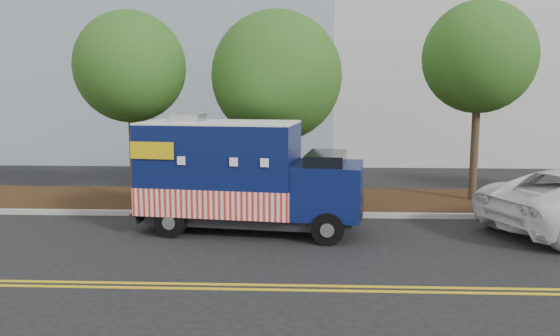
{
  "coord_description": "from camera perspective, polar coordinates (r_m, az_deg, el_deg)",
  "views": [
    {
      "loc": [
        0.57,
        -14.75,
        3.85
      ],
      "look_at": [
        -0.1,
        0.6,
        1.61
      ],
      "focal_mm": 35.0,
      "sensor_mm": 36.0,
      "label": 1
    }
  ],
  "objects": [
    {
      "name": "tree_a",
      "position": [
        18.93,
        -15.4,
        10.11
      ],
      "size": [
        3.66,
        3.66,
        6.4
      ],
      "color": "#38281C",
      "rests_on": "ground"
    },
    {
      "name": "sign_post",
      "position": [
        16.87,
        -8.84,
        -0.85
      ],
      "size": [
        0.06,
        0.06,
        2.4
      ],
      "primitive_type": "cube",
      "color": "#473828",
      "rests_on": "ground"
    },
    {
      "name": "tree_c",
      "position": [
        19.28,
        20.09,
        10.78
      ],
      "size": [
        3.66,
        3.66,
        6.71
      ],
      "color": "#38281C",
      "rests_on": "ground"
    },
    {
      "name": "mulch_strip",
      "position": [
        18.65,
        0.68,
        -3.4
      ],
      "size": [
        120.0,
        4.0,
        0.15
      ],
      "primitive_type": "cube",
      "color": "black",
      "rests_on": "ground"
    },
    {
      "name": "curb",
      "position": [
        16.6,
        0.45,
        -4.86
      ],
      "size": [
        120.0,
        0.18,
        0.15
      ],
      "primitive_type": "cube",
      "color": "#9E9E99",
      "rests_on": "ground"
    },
    {
      "name": "tree_b",
      "position": [
        18.11,
        -0.35,
        9.56
      ],
      "size": [
        4.28,
        4.28,
        6.4
      ],
      "color": "#38281C",
      "rests_on": "ground"
    },
    {
      "name": "ground",
      "position": [
        15.26,
        0.26,
        -6.33
      ],
      "size": [
        120.0,
        120.0,
        0.0
      ],
      "primitive_type": "plane",
      "color": "black",
      "rests_on": "ground"
    },
    {
      "name": "centerline_near",
      "position": [
        11.01,
        -0.66,
        -12.14
      ],
      "size": [
        120.0,
        0.1,
        0.01
      ],
      "primitive_type": "cube",
      "color": "gold",
      "rests_on": "ground"
    },
    {
      "name": "centerline_far",
      "position": [
        10.78,
        -0.73,
        -12.61
      ],
      "size": [
        120.0,
        0.1,
        0.01
      ],
      "primitive_type": "cube",
      "color": "gold",
      "rests_on": "ground"
    },
    {
      "name": "food_truck",
      "position": [
        14.81,
        -4.24,
        -1.1
      ],
      "size": [
        6.28,
        3.02,
        3.18
      ],
      "rotation": [
        0.0,
        0.0,
        -0.13
      ],
      "color": "black",
      "rests_on": "ground"
    }
  ]
}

